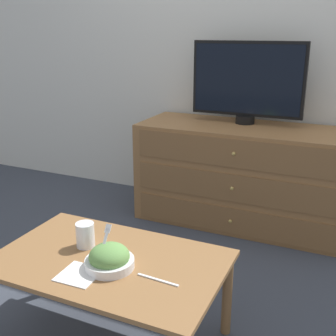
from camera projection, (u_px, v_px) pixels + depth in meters
The scene contains 9 objects.
ground_plane at pixel (235, 203), 3.35m from camera, with size 12.00×12.00×0.00m, color #383D47.
wall_back at pixel (246, 31), 2.96m from camera, with size 12.00×0.05×2.60m.
dresser at pixel (243, 175), 2.93m from camera, with size 1.44×0.56×0.69m.
tv at pixel (247, 81), 2.83m from camera, with size 0.76×0.13×0.55m.
coffee_table at pixel (110, 270), 1.76m from camera, with size 0.95×0.59×0.41m.
takeout_bowl at pixel (109, 259), 1.67m from camera, with size 0.20×0.20×0.16m.
drink_cup at pixel (85, 236), 1.83m from camera, with size 0.08×0.08×0.11m.
napkin at pixel (79, 274), 1.63m from camera, with size 0.16×0.16×0.00m.
knife at pixel (158, 280), 1.59m from camera, with size 0.18×0.02×0.01m.
Camera 1 is at (0.78, -3.04, 1.31)m, focal length 45.00 mm.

